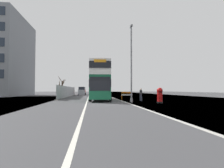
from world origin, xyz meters
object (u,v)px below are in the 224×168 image
(red_pillar_postbox, at_px, (160,95))
(car_receding_far, at_px, (83,91))
(pedestrian_at_kerb, at_px, (141,95))
(lamppost_foreground, at_px, (131,66))
(car_far_side, at_px, (96,91))
(double_decker_bus, at_px, (101,81))
(car_receding_mid, at_px, (82,91))
(roadworks_barrier, at_px, (127,95))
(car_oncoming_near, at_px, (99,92))

(red_pillar_postbox, relative_size, car_receding_far, 0.43)
(pedestrian_at_kerb, bearing_deg, lamppost_foreground, -124.85)
(lamppost_foreground, xyz_separation_m, pedestrian_at_kerb, (1.90, 2.72, -3.40))
(car_far_side, distance_m, pedestrian_at_kerb, 42.93)
(double_decker_bus, distance_m, car_receding_far, 32.44)
(car_receding_mid, bearing_deg, roadworks_barrier, -73.56)
(roadworks_barrier, bearing_deg, car_oncoming_near, 100.94)
(car_oncoming_near, xyz_separation_m, car_receding_mid, (-4.26, 9.02, 0.07))
(car_receding_mid, bearing_deg, double_decker_bus, -80.83)
(car_receding_far, height_order, car_far_side, car_receding_far)
(car_oncoming_near, relative_size, car_far_side, 0.93)
(car_oncoming_near, distance_m, pedestrian_at_kerb, 17.78)
(lamppost_foreground, bearing_deg, car_oncoming_near, 97.97)
(car_receding_mid, distance_m, car_far_side, 17.02)
(red_pillar_postbox, distance_m, pedestrian_at_kerb, 4.38)
(car_receding_mid, relative_size, car_receding_far, 1.14)
(lamppost_foreground, relative_size, roadworks_barrier, 5.89)
(double_decker_bus, relative_size, car_receding_far, 2.88)
(roadworks_barrier, relative_size, pedestrian_at_kerb, 0.92)
(double_decker_bus, height_order, car_receding_far, double_decker_bus)
(lamppost_foreground, xyz_separation_m, car_far_side, (-2.86, 45.40, -3.20))
(car_oncoming_near, relative_size, pedestrian_at_kerb, 2.52)
(double_decker_bus, distance_m, car_receding_mid, 24.01)
(lamppost_foreground, distance_m, car_receding_mid, 29.92)
(roadworks_barrier, xyz_separation_m, car_receding_far, (-7.48, 33.28, 0.36))
(car_receding_mid, xyz_separation_m, car_far_side, (4.19, 16.50, -0.02))
(lamppost_foreground, relative_size, car_far_side, 1.99)
(roadworks_barrier, relative_size, car_far_side, 0.34)
(car_receding_mid, height_order, car_receding_far, car_receding_far)
(car_oncoming_near, height_order, car_receding_far, car_receding_far)
(car_oncoming_near, height_order, car_far_side, car_far_side)
(car_receding_mid, bearing_deg, car_oncoming_near, -64.70)
(car_receding_mid, relative_size, car_far_side, 1.00)
(car_far_side, xyz_separation_m, pedestrian_at_kerb, (4.75, -42.67, -0.21))
(car_receding_far, bearing_deg, car_oncoming_near, -75.81)
(roadworks_barrier, bearing_deg, car_receding_mid, 106.44)
(double_decker_bus, distance_m, roadworks_barrier, 4.14)
(lamppost_foreground, bearing_deg, car_receding_mid, 103.71)
(car_receding_far, bearing_deg, car_receding_mid, -88.87)
(red_pillar_postbox, height_order, car_receding_far, car_receding_far)
(lamppost_foreground, xyz_separation_m, car_receding_far, (-7.22, 37.41, -3.15))
(double_decker_bus, xyz_separation_m, car_oncoming_near, (0.45, 14.62, -1.68))
(red_pillar_postbox, relative_size, car_oncoming_near, 0.40)
(red_pillar_postbox, bearing_deg, car_far_side, 96.83)
(car_receding_far, xyz_separation_m, car_far_side, (4.36, 7.98, -0.05))
(red_pillar_postbox, relative_size, pedestrian_at_kerb, 1.02)
(car_receding_mid, bearing_deg, car_far_side, 75.74)
(lamppost_foreground, xyz_separation_m, red_pillar_postbox, (2.77, -1.56, -3.31))
(double_decker_bus, height_order, roadworks_barrier, double_decker_bus)
(red_pillar_postbox, height_order, roadworks_barrier, red_pillar_postbox)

